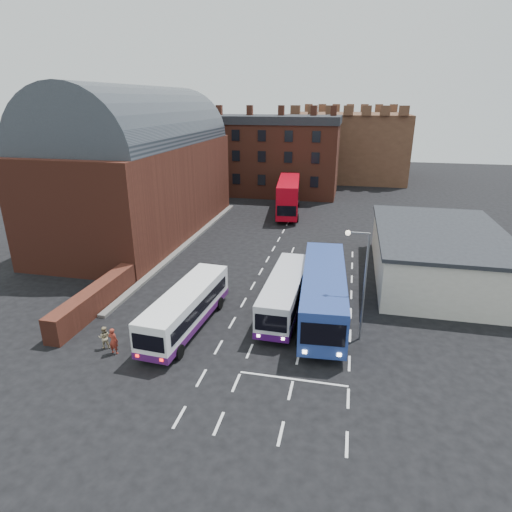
% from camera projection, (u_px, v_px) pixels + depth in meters
% --- Properties ---
extents(ground, '(180.00, 180.00, 0.00)m').
position_uv_depth(ground, '(222.00, 341.00, 27.37)').
color(ground, black).
extents(railway_station, '(12.00, 28.00, 16.00)m').
position_uv_depth(railway_station, '(141.00, 166.00, 47.15)').
color(railway_station, '#602B1E').
rests_on(railway_station, ground).
extents(forecourt_wall, '(1.20, 10.00, 1.80)m').
position_uv_depth(forecourt_wall, '(95.00, 299.00, 30.97)').
color(forecourt_wall, '#602B1E').
rests_on(forecourt_wall, ground).
extents(cream_building, '(10.40, 16.40, 4.25)m').
position_uv_depth(cream_building, '(438.00, 254.00, 36.41)').
color(cream_building, beige).
rests_on(cream_building, ground).
extents(brick_terrace, '(22.00, 10.00, 11.00)m').
position_uv_depth(brick_terrace, '(268.00, 159.00, 68.86)').
color(brick_terrace, brown).
rests_on(brick_terrace, ground).
extents(castle_keep, '(22.00, 22.00, 12.00)m').
position_uv_depth(castle_keep, '(347.00, 145.00, 84.57)').
color(castle_keep, brown).
rests_on(castle_keep, ground).
extents(bus_white_outbound, '(3.01, 10.08, 2.71)m').
position_uv_depth(bus_white_outbound, '(186.00, 306.00, 28.42)').
color(bus_white_outbound, white).
rests_on(bus_white_outbound, ground).
extents(bus_white_inbound, '(2.66, 10.02, 2.72)m').
position_uv_depth(bus_white_inbound, '(285.00, 291.00, 30.59)').
color(bus_white_inbound, silver).
rests_on(bus_white_inbound, ground).
extents(bus_blue, '(3.80, 12.74, 3.43)m').
position_uv_depth(bus_blue, '(323.00, 290.00, 29.76)').
color(bus_blue, navy).
rests_on(bus_blue, ground).
extents(bus_red_double, '(3.92, 11.82, 4.64)m').
position_uv_depth(bus_red_double, '(288.00, 196.00, 56.66)').
color(bus_red_double, '#B60415').
rests_on(bus_red_double, ground).
extents(street_lamp, '(1.48, 0.32, 7.23)m').
position_uv_depth(street_lamp, '(361.00, 276.00, 26.14)').
color(street_lamp, slate).
rests_on(street_lamp, ground).
extents(pedestrian_red, '(0.65, 0.46, 1.71)m').
position_uv_depth(pedestrian_red, '(113.00, 341.00, 25.73)').
color(pedestrian_red, maroon).
rests_on(pedestrian_red, ground).
extents(pedestrian_beige, '(0.84, 0.74, 1.45)m').
position_uv_depth(pedestrian_beige, '(104.00, 337.00, 26.37)').
color(pedestrian_beige, tan).
rests_on(pedestrian_beige, ground).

